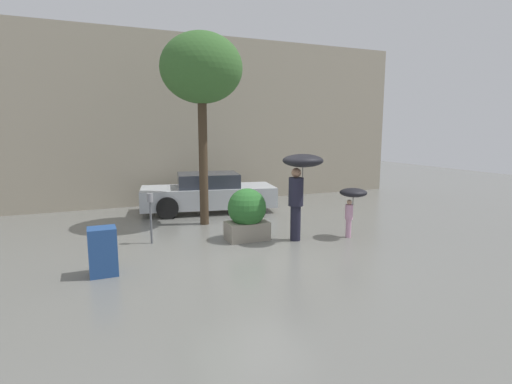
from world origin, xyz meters
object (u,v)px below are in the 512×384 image
Objects in this scene: planter_box at (247,213)px; parked_car_near at (208,193)px; person_child at (352,197)px; parking_meter at (150,208)px; newspaper_box at (103,251)px; person_adult at (300,175)px; street_tree at (201,70)px.

parked_car_near is (0.09, 3.65, -0.06)m from planter_box.
person_child is (2.48, -0.84, 0.36)m from planter_box.
newspaper_box is at bearing -122.81° from parking_meter.
parked_car_near reaches higher than person_child.
newspaper_box is (-3.35, -1.19, -0.20)m from planter_box.
person_adult reaches higher than newspaper_box.
person_child is 0.24× the size of street_tree.
street_tree is at bearing 171.91° from person_adult.
parking_meter is at bearing -166.17° from person_child.
parking_meter is at bearing 57.19° from newspaper_box.
person_child is at bearing -141.70° from parked_car_near.
parked_car_near is at bearing 53.14° from parking_meter.
person_child is 5.10m from parked_car_near.
street_tree is at bearing 170.27° from parked_car_near.
planter_box is 2.64m from person_child.
planter_box is 4.14m from street_tree.
person_adult is 0.47× the size of parked_car_near.
parking_meter is (-2.30, -3.07, 0.27)m from parked_car_near.
planter_box is 2.30m from parking_meter.
person_child is at bearing 3.42° from newspaper_box.
planter_box is 0.24× the size of street_tree.
person_child is (1.35, -0.24, -0.59)m from person_adult.
planter_box is 1.60m from person_adult.
street_tree reaches higher than planter_box.
person_adult is 4.66m from newspaper_box.
planter_box is 1.06× the size of parking_meter.
parked_car_near is (-1.04, 4.25, -1.01)m from person_adult.
parked_car_near reaches higher than newspaper_box.
planter_box is 0.28× the size of parked_car_near.
planter_box is at bearing -171.10° from parked_car_near.
parking_meter is 1.33× the size of newspaper_box.
person_adult is (1.13, -0.60, 0.96)m from planter_box.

